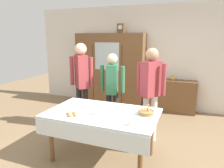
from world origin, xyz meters
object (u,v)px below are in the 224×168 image
object	(u,v)px
bookshelf_low	(172,96)
tea_cup_far_left	(104,108)
book_stack	(173,79)
person_behind_table_left	(151,85)
tea_cup_center	(96,113)
tea_cup_near_right	(131,124)
spoon_far_left	(136,111)
wall_cabinet	(110,70)
pastry_plate	(72,115)
spoon_center	(92,104)
person_beside_shelf	(82,77)
spoon_near_right	(114,106)
tea_cup_mid_right	(79,106)
bread_basket	(146,112)
tea_cup_far_right	(75,102)
mantel_clock	(121,28)
person_near_right_end	(112,85)
dining_table	(101,119)

from	to	relation	value
bookshelf_low	tea_cup_far_left	size ratio (longest dim) A/B	9.02
book_stack	person_behind_table_left	distance (m)	1.74
tea_cup_center	tea_cup_near_right	world-z (taller)	same
bookshelf_low	spoon_far_left	xyz separation A→B (m)	(-0.33, -2.37, 0.36)
wall_cabinet	pastry_plate	xyz separation A→B (m)	(0.56, -2.87, -0.21)
spoon_center	person_beside_shelf	xyz separation A→B (m)	(-0.54, 0.62, 0.31)
tea_cup_near_right	spoon_far_left	xyz separation A→B (m)	(-0.08, 0.56, -0.02)
book_stack	pastry_plate	distance (m)	3.13
person_behind_table_left	tea_cup_center	bearing A→B (deg)	-120.05
book_stack	person_behind_table_left	world-z (taller)	person_behind_table_left
tea_cup_far_left	pastry_plate	bearing A→B (deg)	-126.25
tea_cup_far_left	spoon_near_right	size ratio (longest dim) A/B	1.09
person_beside_shelf	pastry_plate	bearing A→B (deg)	-66.76
tea_cup_mid_right	bread_basket	xyz separation A→B (m)	(1.07, 0.08, 0.01)
tea_cup_far_right	spoon_center	distance (m)	0.29
bookshelf_low	tea_cup_near_right	xyz separation A→B (m)	(-0.24, -2.93, 0.39)
mantel_clock	spoon_far_left	world-z (taller)	mantel_clock
tea_cup_far_right	spoon_center	size ratio (longest dim) A/B	1.09
bookshelf_low	spoon_near_right	size ratio (longest dim) A/B	9.86
mantel_clock	tea_cup_center	size ratio (longest dim) A/B	1.85
pastry_plate	mantel_clock	bearing A→B (deg)	95.21
bread_basket	spoon_center	size ratio (longest dim) A/B	2.02
mantel_clock	pastry_plate	distance (m)	3.17
person_beside_shelf	person_near_right_end	distance (m)	0.64
mantel_clock	tea_cup_center	xyz separation A→B (m)	(0.55, -2.69, -1.31)
spoon_near_right	wall_cabinet	bearing A→B (deg)	113.24
tea_cup_far_right	spoon_center	bearing A→B (deg)	20.90
wall_cabinet	spoon_far_left	xyz separation A→B (m)	(1.36, -2.32, -0.22)
person_near_right_end	person_behind_table_left	size ratio (longest dim) A/B	0.92
bookshelf_low	tea_cup_near_right	world-z (taller)	tea_cup_near_right
tea_cup_center	person_near_right_end	size ratio (longest dim) A/B	0.08
wall_cabinet	tea_cup_far_right	distance (m)	2.40
tea_cup_far_right	tea_cup_mid_right	size ratio (longest dim) A/B	1.00
mantel_clock	tea_cup_far_left	xyz separation A→B (m)	(0.57, -2.44, -1.31)
tea_cup_center	bookshelf_low	bearing A→B (deg)	73.17
tea_cup_mid_right	tea_cup_near_right	bearing A→B (deg)	-21.88
pastry_plate	spoon_near_right	size ratio (longest dim) A/B	2.35
person_beside_shelf	spoon_near_right	bearing A→B (deg)	-33.05
dining_table	wall_cabinet	world-z (taller)	wall_cabinet
tea_cup_center	spoon_center	world-z (taller)	tea_cup_center
mantel_clock	tea_cup_near_right	world-z (taller)	mantel_clock
spoon_far_left	person_behind_table_left	size ratio (longest dim) A/B	0.07
wall_cabinet	person_behind_table_left	bearing A→B (deg)	-48.92
spoon_center	person_near_right_end	world-z (taller)	person_near_right_end
tea_cup_far_right	bread_basket	size ratio (longest dim) A/B	0.54
mantel_clock	spoon_far_left	xyz separation A→B (m)	(1.06, -2.32, -1.33)
spoon_far_left	person_behind_table_left	xyz separation A→B (m)	(0.09, 0.66, 0.27)
tea_cup_far_right	wall_cabinet	bearing A→B (deg)	97.38
tea_cup_far_right	tea_cup_mid_right	distance (m)	0.20
wall_cabinet	mantel_clock	distance (m)	1.15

